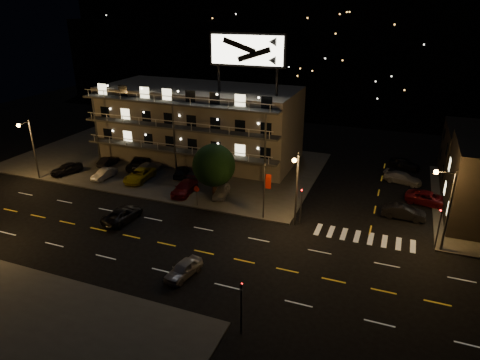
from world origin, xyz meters
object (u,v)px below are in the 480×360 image
(lot_car_4, at_px, (221,191))
(side_car_0, at_px, (404,212))
(road_car_west, at_px, (123,214))
(road_car_east, at_px, (183,269))
(lot_car_2, at_px, (140,175))
(tree, at_px, (213,166))
(lot_car_7, at_px, (149,167))

(lot_car_4, distance_m, side_car_0, 20.47)
(lot_car_4, xyz_separation_m, road_car_west, (-7.41, -9.14, -0.10))
(road_car_west, bearing_deg, road_car_east, 152.43)
(lot_car_2, xyz_separation_m, road_car_east, (15.27, -16.45, -0.21))
(tree, distance_m, lot_car_7, 12.71)
(road_car_west, bearing_deg, lot_car_2, -61.74)
(lot_car_2, bearing_deg, lot_car_7, 95.92)
(tree, xyz_separation_m, lot_car_2, (-11.16, 1.21, -3.14))
(lot_car_4, bearing_deg, tree, -154.25)
(lot_car_2, distance_m, lot_car_4, 11.90)
(lot_car_4, distance_m, lot_car_7, 12.83)
(lot_car_2, bearing_deg, road_car_west, -68.35)
(tree, height_order, side_car_0, tree)
(lot_car_2, height_order, lot_car_7, lot_car_2)
(lot_car_2, bearing_deg, side_car_0, -0.16)
(tree, xyz_separation_m, road_car_west, (-6.70, -8.64, -3.32))
(tree, height_order, road_car_east, tree)
(tree, bearing_deg, lot_car_4, 35.38)
(lot_car_2, bearing_deg, lot_car_4, -6.11)
(lot_car_7, distance_m, side_car_0, 32.71)
(tree, relative_size, lot_car_7, 1.36)
(side_car_0, bearing_deg, road_car_east, 136.26)
(lot_car_4, height_order, road_car_east, lot_car_4)
(tree, xyz_separation_m, road_car_east, (4.11, -15.25, -3.35))
(tree, xyz_separation_m, lot_car_4, (0.71, 0.51, -3.22))
(tree, height_order, road_car_west, tree)
(tree, xyz_separation_m, lot_car_7, (-11.60, 4.11, -3.17))
(lot_car_2, bearing_deg, tree, -8.90)
(tree, bearing_deg, lot_car_2, 173.84)
(lot_car_7, bearing_deg, side_car_0, -177.20)
(road_car_east, bearing_deg, side_car_0, 57.30)
(lot_car_7, relative_size, road_car_west, 0.96)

